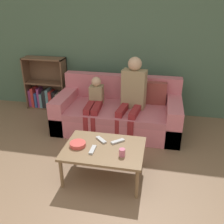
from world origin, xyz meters
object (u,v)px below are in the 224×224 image
(person_child, at_px, (94,103))
(cup_near, at_px, (122,152))
(tv_remote_0, at_px, (118,141))
(coffee_table, at_px, (104,150))
(snack_bowl, at_px, (78,144))
(bookshelf, at_px, (47,90))
(person_adult, at_px, (132,92))
(tv_remote_2, at_px, (93,150))
(tv_remote_1, at_px, (101,140))
(couch, at_px, (119,113))

(person_child, distance_m, cup_near, 1.36)
(cup_near, relative_size, tv_remote_0, 0.54)
(coffee_table, distance_m, snack_bowl, 0.31)
(tv_remote_0, bearing_deg, bookshelf, -175.79)
(person_adult, distance_m, person_child, 0.62)
(bookshelf, height_order, tv_remote_2, bookshelf)
(bookshelf, distance_m, cup_near, 2.62)
(tv_remote_1, bearing_deg, coffee_table, -110.70)
(couch, relative_size, snack_bowl, 10.52)
(bookshelf, height_order, tv_remote_1, bookshelf)
(bookshelf, bearing_deg, tv_remote_2, -52.83)
(couch, bearing_deg, cup_near, -78.61)
(person_adult, bearing_deg, couch, 166.88)
(tv_remote_2, distance_m, snack_bowl, 0.20)
(bookshelf, xyz_separation_m, coffee_table, (1.55, -1.81, 0.01))
(bookshelf, xyz_separation_m, snack_bowl, (1.24, -1.83, 0.07))
(couch, bearing_deg, tv_remote_0, -80.69)
(cup_near, distance_m, tv_remote_1, 0.40)
(tv_remote_1, distance_m, snack_bowl, 0.29)
(coffee_table, relative_size, snack_bowl, 4.94)
(coffee_table, distance_m, tv_remote_0, 0.21)
(cup_near, relative_size, tv_remote_2, 0.51)
(person_adult, distance_m, tv_remote_0, 1.05)
(bookshelf, bearing_deg, cup_near, -47.33)
(couch, bearing_deg, tv_remote_2, -92.76)
(couch, xyz_separation_m, cup_near, (0.28, -1.37, 0.18))
(person_child, distance_m, tv_remote_1, 1.01)
(person_adult, distance_m, tv_remote_1, 1.09)
(person_adult, bearing_deg, snack_bowl, -103.96)
(couch, relative_size, person_child, 2.33)
(couch, height_order, tv_remote_1, couch)
(tv_remote_2, bearing_deg, tv_remote_1, 79.21)
(person_child, height_order, snack_bowl, person_child)
(tv_remote_1, bearing_deg, bookshelf, 85.38)
(cup_near, bearing_deg, tv_remote_0, 109.69)
(tv_remote_1, bearing_deg, person_adult, 30.54)
(bookshelf, bearing_deg, coffee_table, -49.48)
(tv_remote_0, relative_size, tv_remote_2, 0.94)
(bookshelf, distance_m, person_child, 1.36)
(coffee_table, bearing_deg, cup_near, -27.25)
(coffee_table, relative_size, tv_remote_2, 5.41)
(tv_remote_0, bearing_deg, person_child, 168.75)
(couch, height_order, cup_near, couch)
(bookshelf, bearing_deg, tv_remote_0, -44.65)
(cup_near, bearing_deg, tv_remote_1, 138.83)
(bookshelf, relative_size, tv_remote_2, 5.73)
(bookshelf, distance_m, tv_remote_0, 2.36)
(person_adult, xyz_separation_m, snack_bowl, (-0.48, -1.19, -0.24))
(bookshelf, relative_size, person_adult, 0.83)
(cup_near, relative_size, tv_remote_1, 0.55)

